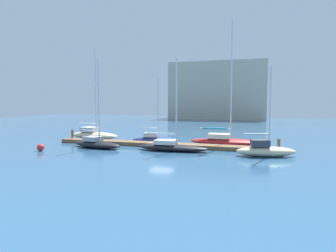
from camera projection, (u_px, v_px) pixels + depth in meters
ground_plane at (162, 147)px, 32.47m from camera, size 120.00×120.00×0.00m
dock_pier at (162, 145)px, 32.45m from camera, size 23.79×1.64×0.40m
dock_piling_near_end at (72, 135)px, 36.73m from camera, size 0.28×0.28×1.37m
dock_piling_far_end at (279, 146)px, 28.10m from camera, size 0.28×0.28×1.37m
sailboat_0 at (94, 134)px, 38.84m from camera, size 6.81×2.75×11.09m
sailboat_1 at (97, 143)px, 31.59m from camera, size 5.91×2.92×8.91m
sailboat_2 at (155, 139)px, 35.04m from camera, size 5.49×2.66×7.24m
sailboat_3 at (172, 146)px, 29.66m from camera, size 6.97×1.95×8.73m
sailboat_4 at (226, 140)px, 33.31m from camera, size 7.91×2.71×13.19m
sailboat_5 at (265, 150)px, 26.69m from camera, size 5.28×2.82×7.66m
mooring_buoy_red at (41, 147)px, 29.57m from camera, size 0.69×0.69×0.69m
harbor_building_distant at (219, 91)px, 82.07m from camera, size 24.53×12.20×14.54m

